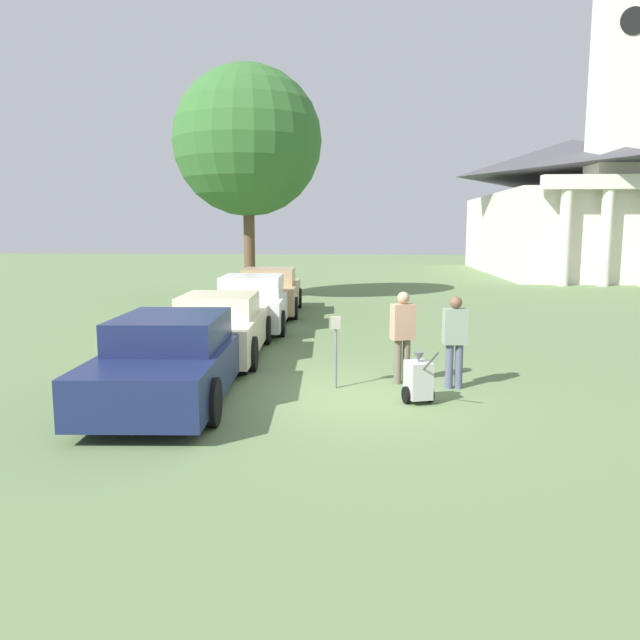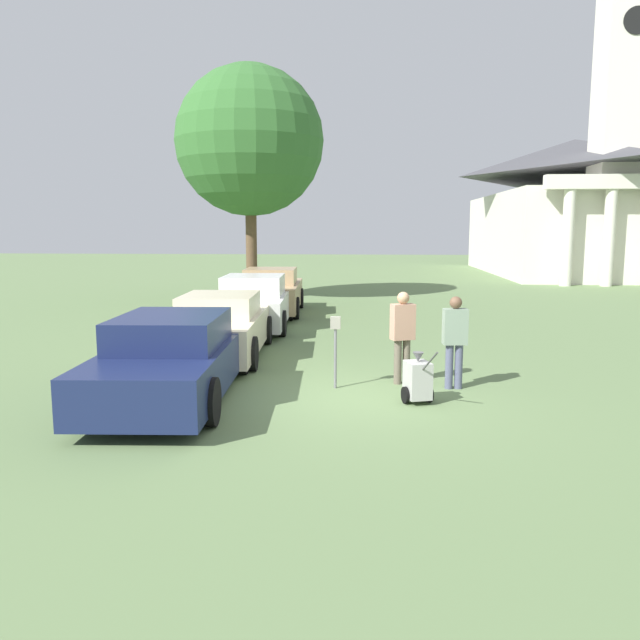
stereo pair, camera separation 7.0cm
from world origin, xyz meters
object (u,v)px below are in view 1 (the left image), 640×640
at_px(person_worker, 403,332).
at_px(equipment_cart, 418,380).
at_px(parked_car_white, 253,304).
at_px(parked_car_cream, 221,327).
at_px(church, 571,200).
at_px(parking_meter, 336,338).
at_px(person_supervisor, 455,337).
at_px(parked_car_tan, 270,292).
at_px(parked_car_navy, 175,358).

xyz_separation_m(person_worker, equipment_cart, (0.19, -1.28, -0.58)).
xyz_separation_m(parked_car_white, person_worker, (3.88, -6.26, 0.26)).
height_order(parked_car_cream, church, church).
xyz_separation_m(parking_meter, equipment_cart, (1.39, -0.85, -0.52)).
xyz_separation_m(person_worker, person_supervisor, (0.90, -0.30, -0.03)).
distance_m(parked_car_tan, equipment_cart, 11.44).
distance_m(person_worker, equipment_cart, 1.42).
bearing_deg(church, equipment_cart, -111.31).
xyz_separation_m(equipment_cart, church, (11.98, 30.72, 4.21)).
bearing_deg(parked_car_tan, church, 47.92).
xyz_separation_m(parking_meter, church, (13.37, 29.87, 3.69)).
bearing_deg(parking_meter, parked_car_cream, 135.64).
height_order(parked_car_navy, parked_car_cream, parked_car_navy).
height_order(parked_car_cream, parking_meter, parked_car_cream).
bearing_deg(equipment_cart, parking_meter, 131.04).
distance_m(parked_car_cream, person_worker, 4.47).
relative_size(parked_car_navy, parked_car_tan, 1.13).
bearing_deg(parking_meter, parked_car_white, 111.82).
height_order(parking_meter, equipment_cart, parking_meter).
bearing_deg(parked_car_white, equipment_cart, -65.05).
bearing_deg(church, person_supervisor, -110.76).
distance_m(parked_car_navy, parking_meter, 2.80).
xyz_separation_m(parked_car_cream, parking_meter, (2.68, -2.62, 0.24)).
height_order(equipment_cart, church, church).
bearing_deg(parked_car_white, church, 51.92).
distance_m(parked_car_navy, parked_car_white, 7.46).
xyz_separation_m(parked_car_white, church, (16.05, 23.18, 3.89)).
height_order(parked_car_cream, parked_car_tan, parked_car_tan).
bearing_deg(parked_car_tan, parked_car_white, -93.38).
xyz_separation_m(person_supervisor, church, (11.27, 29.74, 3.66)).
height_order(parked_car_tan, equipment_cart, parked_car_tan).
distance_m(parked_car_tan, church, 25.97).
bearing_deg(church, parked_car_white, -124.70).
distance_m(person_supervisor, church, 32.01).
xyz_separation_m(parked_car_tan, person_supervisor, (4.78, -9.70, 0.22)).
relative_size(parked_car_tan, parking_meter, 3.65).
height_order(person_supervisor, church, church).
height_order(parked_car_white, person_worker, person_worker).
bearing_deg(parked_car_tan, parked_car_cream, -93.38).
relative_size(person_worker, person_supervisor, 1.03).
bearing_deg(church, parked_car_cream, -120.50).
distance_m(parked_car_navy, equipment_cart, 4.08).
height_order(parked_car_tan, person_supervisor, person_supervisor).
height_order(parked_car_white, equipment_cart, parked_car_white).
relative_size(parked_car_white, equipment_cart, 4.85).
distance_m(parked_car_navy, church, 34.81).
relative_size(parked_car_cream, church, 0.24).
bearing_deg(person_worker, parked_car_cream, -51.34).
xyz_separation_m(parked_car_cream, church, (16.05, 27.25, 3.93)).
height_order(parked_car_tan, parking_meter, parked_car_tan).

